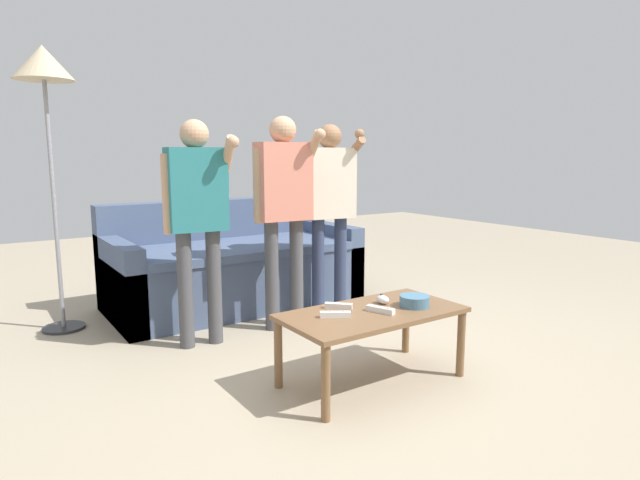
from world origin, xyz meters
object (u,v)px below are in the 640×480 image
snack_bowl (414,301)px  player_right (330,197)px  game_remote_nunchuk (383,299)px  game_remote_wand_far (380,310)px  couch (233,268)px  floor_lamp (44,81)px  player_center (284,197)px  coffee_table (372,320)px  game_remote_wand_spare (339,306)px  game_remote_wand_near (335,315)px  player_left (197,206)px

snack_bowl → player_right: (0.27, 1.18, 0.48)m
game_remote_nunchuk → game_remote_wand_far: game_remote_nunchuk is taller
player_right → couch: bearing=123.6°
floor_lamp → player_center: floor_lamp is taller
coffee_table → game_remote_wand_spare: size_ratio=7.33×
game_remote_wand_near → floor_lamp: bearing=118.2°
coffee_table → player_left: 1.30m
player_left → game_remote_wand_spare: bearing=-65.3°
player_left → game_remote_wand_near: 1.18m
coffee_table → game_remote_wand_far: (0.01, -0.05, 0.07)m
snack_bowl → player_left: (-0.79, 1.11, 0.47)m
player_right → game_remote_wand_far: player_right is taller
game_remote_wand_near → game_remote_wand_far: (0.24, -0.06, 0.00)m
game_remote_wand_spare → couch: bearing=84.5°
floor_lamp → player_right: (1.74, -0.77, -0.79)m
coffee_table → player_center: (0.08, 1.05, 0.58)m
game_remote_wand_spare → player_left: bearing=114.7°
player_left → game_remote_wand_near: (0.32, -1.03, -0.49)m
game_remote_wand_near → game_remote_wand_far: size_ratio=0.95×
snack_bowl → game_remote_wand_spare: bearing=152.2°
player_left → player_center: 0.62m
game_remote_nunchuk → player_left: size_ratio=0.06×
game_remote_nunchuk → floor_lamp: size_ratio=0.05×
couch → player_center: size_ratio=1.33×
snack_bowl → game_remote_wand_spare: snack_bowl is taller
floor_lamp → game_remote_wand_far: 2.63m
floor_lamp → player_left: floor_lamp is taller
coffee_table → player_center: bearing=85.9°
game_remote_wand_near → player_left: bearing=107.1°
player_right → game_remote_wand_far: 1.36m
floor_lamp → game_remote_wand_far: floor_lamp is taller
couch → player_right: (0.47, -0.71, 0.60)m
couch → player_left: bearing=-126.7°
game_remote_nunchuk → game_remote_wand_far: 0.17m
couch → player_left: player_left is taller
game_remote_wand_near → snack_bowl: bearing=-9.7°
player_center → player_right: bearing=9.0°
game_remote_wand_spare → game_remote_nunchuk: bearing=-12.6°
game_remote_nunchuk → game_remote_wand_far: (-0.12, -0.12, -0.01)m
player_left → player_center: (0.62, 0.01, 0.03)m
game_remote_nunchuk → game_remote_wand_spare: game_remote_nunchuk is taller
floor_lamp → game_remote_wand_far: size_ratio=12.02×
floor_lamp → game_remote_wand_spare: floor_lamp is taller
game_remote_nunchuk → floor_lamp: floor_lamp is taller
game_remote_nunchuk → game_remote_wand_spare: (-0.26, 0.06, -0.01)m
coffee_table → game_remote_wand_spare: (-0.13, 0.13, 0.07)m
couch → player_right: player_right is taller
coffee_table → game_remote_wand_spare: 0.19m
couch → game_remote_wand_near: 1.83m
game_remote_wand_far → player_center: bearing=86.7°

